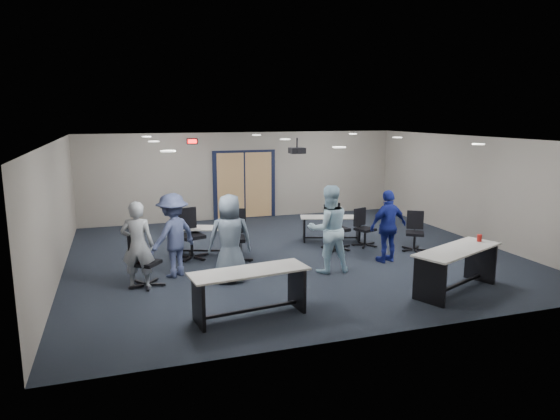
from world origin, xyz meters
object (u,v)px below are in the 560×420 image
object	(u,v)px
table_front_right	(457,262)
person_back	(173,235)
person_plaid	(230,238)
person_lightblue	(329,229)
person_gray	(138,245)
chair_back_c	(337,227)
chair_back_a	(191,234)
table_front_left	(250,285)
chair_loose_right	(415,232)
chair_back_b	(234,236)
table_back_left	(209,236)
chair_back_d	(365,228)
table_back_right	(331,224)
person_navy	(388,226)
chair_loose_left	(146,261)

from	to	relation	value
table_front_right	person_back	xyz separation A→B (m)	(-4.88, 2.54, 0.29)
person_plaid	person_lightblue	world-z (taller)	person_lightblue
table_front_right	person_gray	xyz separation A→B (m)	(-5.59, 2.04, 0.27)
chair_back_c	chair_back_a	bearing A→B (deg)	163.91
table_front_left	chair_loose_right	world-z (taller)	chair_loose_right
chair_back_a	person_plaid	distance (m)	1.92
table_front_right	chair_back_c	world-z (taller)	chair_back_c
table_front_right	chair_back_b	world-z (taller)	chair_back_b
chair_back_c	table_back_left	bearing A→B (deg)	159.22
chair_back_d	chair_loose_right	size ratio (longest dim) A/B	0.99
table_back_left	chair_back_d	bearing A→B (deg)	12.42
person_lightblue	person_plaid	bearing A→B (deg)	3.01
chair_back_b	person_back	world-z (taller)	person_back
person_lightblue	person_gray	bearing A→B (deg)	0.67
chair_back_b	person_lightblue	bearing A→B (deg)	-19.48
table_back_right	table_front_right	bearing A→B (deg)	-62.91
table_front_left	person_gray	size ratio (longest dim) A/B	1.19
table_back_right	person_navy	world-z (taller)	person_navy
person_navy	chair_loose_right	bearing A→B (deg)	-161.17
person_back	chair_back_a	bearing A→B (deg)	-150.68
table_front_left	person_lightblue	world-z (taller)	person_lightblue
table_back_left	chair_back_b	bearing A→B (deg)	-41.94
table_front_left	chair_back_d	xyz separation A→B (m)	(3.86, 3.38, -0.07)
table_back_left	chair_back_a	distance (m)	0.51
chair_loose_right	person_navy	distance (m)	1.26
person_gray	chair_back_c	bearing A→B (deg)	-148.92
chair_back_a	person_plaid	bearing A→B (deg)	-92.01
table_back_left	person_navy	size ratio (longest dim) A/B	1.05
chair_back_b	person_plaid	world-z (taller)	person_plaid
chair_back_d	chair_loose_left	distance (m)	5.54
chair_back_a	person_back	bearing A→B (deg)	-131.51
table_back_left	person_lightblue	distance (m)	3.00
chair_back_b	person_plaid	size ratio (longest dim) A/B	0.67
chair_back_b	person_plaid	xyz separation A→B (m)	(-0.38, -1.28, 0.29)
chair_loose_right	person_back	bearing A→B (deg)	-147.20
chair_back_a	chair_back_d	world-z (taller)	chair_back_a
chair_back_d	chair_back_a	bearing A→B (deg)	157.51
table_back_left	table_back_right	world-z (taller)	table_back_left
person_back	chair_loose_left	bearing A→B (deg)	2.88
chair_loose_left	person_gray	xyz separation A→B (m)	(-0.14, -0.04, 0.33)
chair_back_b	person_lightblue	world-z (taller)	person_lightblue
person_plaid	table_front_left	bearing A→B (deg)	91.78
table_back_right	person_plaid	bearing A→B (deg)	-125.99
person_lightblue	person_navy	world-z (taller)	person_lightblue
chair_back_a	table_back_left	bearing A→B (deg)	8.63
table_front_right	person_back	distance (m)	5.51
chair_back_a	chair_loose_left	xyz separation A→B (m)	(-1.10, -1.62, -0.06)
chair_loose_left	person_gray	bearing A→B (deg)	143.27
table_back_right	chair_loose_left	size ratio (longest dim) A/B	1.64
chair_back_d	person_back	bearing A→B (deg)	171.55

